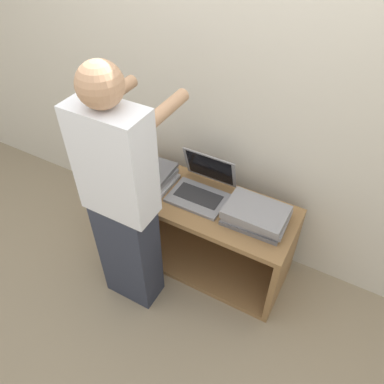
# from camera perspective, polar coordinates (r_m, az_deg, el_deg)

# --- Properties ---
(ground_plane) EXTENTS (12.00, 12.00, 0.00)m
(ground_plane) POSITION_cam_1_polar(r_m,az_deg,el_deg) (2.71, -1.80, -13.55)
(ground_plane) COLOR gray
(wall_back) EXTENTS (8.00, 0.05, 2.40)m
(wall_back) POSITION_cam_1_polar(r_m,az_deg,el_deg) (2.29, 5.30, 15.13)
(wall_back) COLOR beige
(wall_back) RESTS_ON ground_plane
(cart) EXTENTS (1.28, 0.49, 0.61)m
(cart) POSITION_cam_1_polar(r_m,az_deg,el_deg) (2.64, 1.41, -5.05)
(cart) COLOR olive
(cart) RESTS_ON ground_plane
(laptop_open) EXTENTS (0.36, 0.33, 0.26)m
(laptop_open) POSITION_cam_1_polar(r_m,az_deg,el_deg) (2.38, 1.49, 0.64)
(laptop_open) COLOR gray
(laptop_open) RESTS_ON cart
(laptop_stack_left) EXTENTS (0.38, 0.28, 0.11)m
(laptop_stack_left) POSITION_cam_1_polar(r_m,az_deg,el_deg) (2.51, -7.02, 2.85)
(laptop_stack_left) COLOR #B7B7BC
(laptop_stack_left) RESTS_ON cart
(laptop_stack_right) EXTENTS (0.38, 0.28, 0.11)m
(laptop_stack_right) POSITION_cam_1_polar(r_m,az_deg,el_deg) (2.24, 9.73, -3.44)
(laptop_stack_right) COLOR slate
(laptop_stack_right) RESTS_ON cart
(person) EXTENTS (0.40, 0.53, 1.63)m
(person) POSITION_cam_1_polar(r_m,az_deg,el_deg) (2.09, -10.61, -1.65)
(person) COLOR #2D3342
(person) RESTS_ON ground_plane
(inventory_tag) EXTENTS (0.06, 0.02, 0.01)m
(inventory_tag) POSITION_cam_1_polar(r_m,az_deg,el_deg) (2.43, -7.95, 3.04)
(inventory_tag) COLOR red
(inventory_tag) RESTS_ON laptop_stack_left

